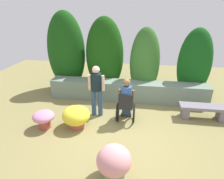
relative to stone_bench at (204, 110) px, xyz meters
The scene contains 9 objects.
ground_plane 2.59m from the stone_bench, 155.48° to the right, with size 13.66×13.66×0.00m, color olive.
stone_retaining_wall 2.53m from the stone_bench, 157.53° to the left, with size 5.51×0.60×0.69m, color slate.
hedge_backdrop 3.60m from the stone_bench, 150.61° to the left, with size 6.09×1.16×3.02m.
stone_bench is the anchor object (origin of this frame).
person_in_wheelchair 2.35m from the stone_bench, 169.18° to the right, with size 0.53×0.66×1.33m.
person_standing_companion 3.25m from the stone_bench, behind, with size 0.49×0.30×1.58m.
flower_pot_purple_near 3.74m from the stone_bench, 165.06° to the right, with size 0.77×0.77×0.62m.
flower_pot_terracotta_by_wall 4.63m from the stone_bench, 165.58° to the right, with size 0.59×0.59×0.51m.
flower_pot_red_accent 3.48m from the stone_bench, 132.28° to the right, with size 0.68×0.68×0.72m.
Camera 1 is at (0.39, -4.39, 3.13)m, focal length 31.40 mm.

